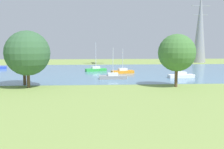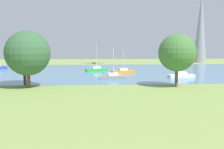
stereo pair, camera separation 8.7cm
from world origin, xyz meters
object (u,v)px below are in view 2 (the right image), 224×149
(sailboat_white, at_px, (181,75))
(sailboat_orange, at_px, (123,71))
(sailboat_green, at_px, (96,69))
(tree_mid_shore, at_px, (24,54))
(electricity_pylon, at_px, (201,27))
(tree_east_near, at_px, (177,53))
(tree_west_far, at_px, (28,53))
(sailboat_gray, at_px, (113,77))

(sailboat_white, bearing_deg, sailboat_orange, 141.55)
(sailboat_green, xyz_separation_m, tree_mid_shore, (-10.75, -19.66, 4.16))
(electricity_pylon, bearing_deg, sailboat_green, -142.23)
(sailboat_green, height_order, tree_mid_shore, tree_mid_shore)
(sailboat_white, bearing_deg, tree_mid_shore, -165.64)
(tree_mid_shore, relative_size, tree_east_near, 0.95)
(sailboat_white, bearing_deg, electricity_pylon, 63.48)
(sailboat_green, relative_size, tree_east_near, 0.87)
(electricity_pylon, bearing_deg, tree_east_near, -115.80)
(tree_west_far, bearing_deg, sailboat_orange, 48.48)
(sailboat_green, relative_size, sailboat_orange, 1.25)
(tree_mid_shore, height_order, tree_west_far, tree_west_far)
(tree_west_far, bearing_deg, sailboat_white, 20.21)
(tree_mid_shore, relative_size, tree_west_far, 0.89)
(sailboat_green, xyz_separation_m, tree_east_near, (11.45, -22.86, 4.43))
(sailboat_gray, bearing_deg, tree_mid_shore, -157.44)
(sailboat_orange, distance_m, tree_west_far, 23.34)
(tree_west_far, height_order, electricity_pylon, electricity_pylon)
(sailboat_orange, height_order, tree_mid_shore, tree_mid_shore)
(sailboat_green, distance_m, tree_east_near, 25.95)
(sailboat_green, xyz_separation_m, electricity_pylon, (35.97, 27.87, 11.65))
(sailboat_white, bearing_deg, sailboat_green, 140.44)
(sailboat_orange, distance_m, tree_mid_shore, 22.39)
(sailboat_orange, distance_m, tree_east_near, 19.28)
(sailboat_white, relative_size, tree_mid_shore, 1.00)
(sailboat_orange, xyz_separation_m, tree_west_far, (-15.19, -17.16, 4.41))
(sailboat_gray, bearing_deg, sailboat_green, 102.08)
(tree_east_near, distance_m, electricity_pylon, 56.80)
(tree_mid_shore, height_order, electricity_pylon, electricity_pylon)
(sailboat_white, height_order, tree_west_far, tree_west_far)
(sailboat_orange, relative_size, sailboat_white, 0.74)
(sailboat_green, bearing_deg, electricity_pylon, 37.77)
(tree_east_near, bearing_deg, sailboat_gray, 133.53)
(electricity_pylon, bearing_deg, tree_mid_shore, -134.51)
(sailboat_gray, relative_size, sailboat_orange, 1.05)
(sailboat_green, relative_size, electricity_pylon, 0.27)
(sailboat_gray, relative_size, tree_east_near, 0.73)
(sailboat_gray, distance_m, sailboat_white, 12.68)
(sailboat_orange, bearing_deg, electricity_pylon, 47.33)
(sailboat_orange, relative_size, tree_west_far, 0.66)
(tree_east_near, height_order, electricity_pylon, electricity_pylon)
(sailboat_white, distance_m, tree_west_far, 27.15)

